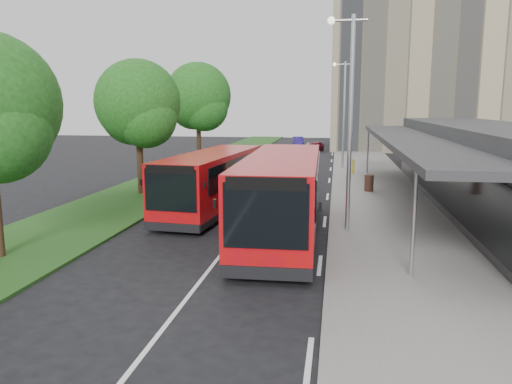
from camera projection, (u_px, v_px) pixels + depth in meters
ground at (230, 243)px, 18.02m from camera, size 120.00×120.00×0.00m
pavement at (367, 172)px, 36.51m from camera, size 5.00×80.00×0.15m
grass_verge at (196, 169)px, 38.57m from camera, size 5.00×80.00×0.10m
lane_centre_line at (278, 181)px, 32.61m from camera, size 0.12×70.00×0.01m
kerb_dashes at (330, 174)px, 35.98m from camera, size 0.12×56.00×0.01m
office_block at (433, 68)px, 55.11m from camera, size 22.00×12.00×18.00m
station_building at (488, 167)px, 23.74m from camera, size 7.70×26.00×4.00m
tree_mid at (138, 108)px, 27.11m from camera, size 4.61×4.61×7.40m
tree_far at (198, 100)px, 38.69m from camera, size 5.11×5.11×8.21m
lamp_post_near at (348, 111)px, 18.51m from camera, size 1.44×0.28×8.00m
lamp_post_far at (343, 108)px, 37.96m from camera, size 1.44×0.28×8.00m
bus_main at (282, 196)px, 18.66m from camera, size 3.08×10.97×3.08m
bus_second at (213, 181)px, 23.30m from camera, size 3.28×9.88×2.75m
litter_bin at (369, 183)px, 28.01m from camera, size 0.55×0.55×0.91m
bollard at (353, 167)px, 35.03m from camera, size 0.20×0.20×1.04m
car_near at (315, 146)px, 53.71m from camera, size 2.04×3.39×1.08m
car_far at (298, 142)px, 59.94m from camera, size 1.73×3.71×1.18m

